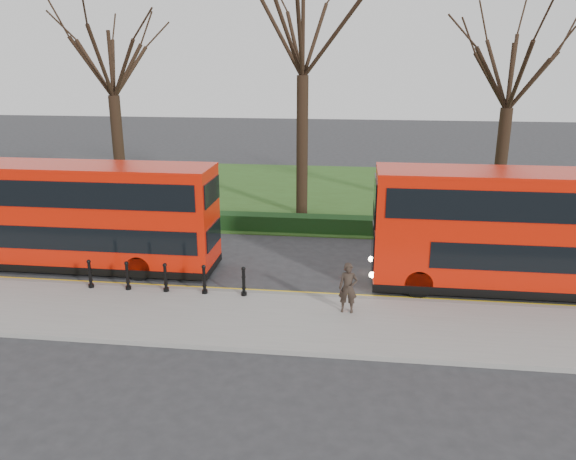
# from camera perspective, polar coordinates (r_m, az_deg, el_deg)

# --- Properties ---
(ground) EXTENTS (120.00, 120.00, 0.00)m
(ground) POSITION_cam_1_polar(r_m,az_deg,el_deg) (21.11, -6.83, -5.35)
(ground) COLOR #28282B
(ground) RESTS_ON ground
(pavement) EXTENTS (60.00, 4.00, 0.15)m
(pavement) POSITION_cam_1_polar(r_m,az_deg,el_deg) (18.44, -9.08, -8.63)
(pavement) COLOR gray
(pavement) RESTS_ON ground
(kerb) EXTENTS (60.00, 0.25, 0.16)m
(kerb) POSITION_cam_1_polar(r_m,az_deg,el_deg) (20.19, -7.52, -6.22)
(kerb) COLOR slate
(kerb) RESTS_ON ground
(grass_verge) EXTENTS (60.00, 18.00, 0.06)m
(grass_verge) POSITION_cam_1_polar(r_m,az_deg,el_deg) (35.18, -1.02, 3.92)
(grass_verge) COLOR #2C4C19
(grass_verge) RESTS_ON ground
(hedge) EXTENTS (60.00, 0.90, 0.80)m
(hedge) POSITION_cam_1_polar(r_m,az_deg,el_deg) (27.26, -3.47, 0.81)
(hedge) COLOR black
(hedge) RESTS_ON ground
(yellow_line_outer) EXTENTS (60.00, 0.10, 0.01)m
(yellow_line_outer) POSITION_cam_1_polar(r_m,az_deg,el_deg) (20.48, -7.30, -6.07)
(yellow_line_outer) COLOR yellow
(yellow_line_outer) RESTS_ON ground
(yellow_line_inner) EXTENTS (60.00, 0.10, 0.01)m
(yellow_line_inner) POSITION_cam_1_polar(r_m,az_deg,el_deg) (20.66, -7.16, -5.85)
(yellow_line_inner) COLOR yellow
(yellow_line_inner) RESTS_ON ground
(tree_left) EXTENTS (7.15, 7.15, 11.17)m
(tree_left) POSITION_cam_1_polar(r_m,az_deg,el_deg) (31.67, -17.61, 16.48)
(tree_left) COLOR black
(tree_left) RESTS_ON ground
(tree_mid) EXTENTS (8.38, 8.38, 13.10)m
(tree_mid) POSITION_cam_1_polar(r_m,az_deg,el_deg) (29.10, 1.54, 20.04)
(tree_mid) COLOR black
(tree_mid) RESTS_ON ground
(tree_right) EXTENTS (6.64, 6.64, 10.37)m
(tree_right) POSITION_cam_1_polar(r_m,az_deg,el_deg) (29.78, 21.74, 14.98)
(tree_right) COLOR black
(tree_right) RESTS_ON ground
(bollard_row) EXTENTS (5.72, 0.15, 1.00)m
(bollard_row) POSITION_cam_1_polar(r_m,az_deg,el_deg) (20.12, -12.34, -4.78)
(bollard_row) COLOR black
(bollard_row) RESTS_ON pavement
(bus_lead) EXTENTS (10.41, 2.39, 4.14)m
(bus_lead) POSITION_cam_1_polar(r_m,az_deg,el_deg) (23.27, -20.12, 1.26)
(bus_lead) COLOR red
(bus_lead) RESTS_ON ground
(bus_rear) EXTENTS (10.84, 2.49, 4.31)m
(bus_rear) POSITION_cam_1_polar(r_m,az_deg,el_deg) (21.34, 23.37, -0.23)
(bus_rear) COLOR red
(bus_rear) RESTS_ON ground
(pedestrian) EXTENTS (0.62, 0.43, 1.65)m
(pedestrian) POSITION_cam_1_polar(r_m,az_deg,el_deg) (18.10, 6.12, -5.87)
(pedestrian) COLOR #2D231C
(pedestrian) RESTS_ON pavement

